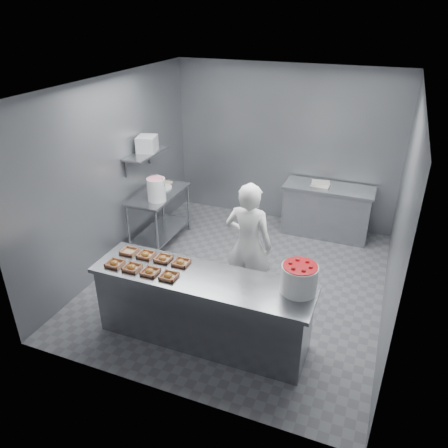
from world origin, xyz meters
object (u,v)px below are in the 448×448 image
at_px(tray_7, 181,262).
at_px(worker, 249,245).
at_px(service_counter, 202,308).
at_px(tray_4, 129,251).
at_px(strawberry_tub, 299,278).
at_px(glaze_bucket, 156,189).
at_px(tray_6, 163,258).
at_px(tray_5, 146,255).
at_px(tray_2, 150,272).
at_px(tray_1, 132,267).
at_px(back_counter, 327,211).
at_px(prep_table, 159,210).
at_px(tray_0, 115,263).
at_px(appliance, 147,144).
at_px(tray_3, 169,276).

xyz_separation_m(tray_7, worker, (0.58, 0.79, -0.06)).
xyz_separation_m(service_counter, tray_4, (-1.05, 0.15, 0.47)).
bearing_deg(strawberry_tub, glaze_bucket, 149.06).
height_order(tray_6, strawberry_tub, strawberry_tub).
distance_m(tray_5, worker, 1.32).
distance_m(tray_2, strawberry_tub, 1.69).
height_order(tray_5, glaze_bucket, glaze_bucket).
distance_m(tray_1, tray_4, 0.39).
xyz_separation_m(tray_6, tray_7, (0.24, 0.00, 0.00)).
relative_size(back_counter, tray_2, 8.01).
relative_size(prep_table, tray_7, 6.40).
height_order(tray_7, worker, worker).
distance_m(tray_2, tray_5, 0.39).
distance_m(back_counter, tray_0, 3.95).
bearing_deg(glaze_bucket, appliance, 133.16).
height_order(tray_2, tray_7, same).
bearing_deg(tray_5, back_counter, 60.99).
xyz_separation_m(tray_1, strawberry_tub, (1.90, 0.29, 0.15)).
distance_m(back_counter, tray_3, 3.65).
distance_m(prep_table, tray_7, 2.25).
xyz_separation_m(tray_1, appliance, (-1.00, 2.16, 0.76)).
xyz_separation_m(tray_0, tray_6, (0.48, 0.31, 0.00)).
bearing_deg(worker, back_counter, -105.20).
bearing_deg(tray_2, glaze_bucket, 117.14).
distance_m(tray_4, glaze_bucket, 1.62).
relative_size(service_counter, tray_3, 13.88).
xyz_separation_m(back_counter, glaze_bucket, (-2.42, -1.56, 0.64)).
bearing_deg(tray_0, prep_table, 105.76).
xyz_separation_m(prep_table, tray_3, (1.31, -2.10, 0.33)).
xyz_separation_m(tray_5, worker, (1.06, 0.79, -0.06)).
bearing_deg(tray_6, tray_7, 0.00).
distance_m(tray_1, appliance, 2.51).
bearing_deg(tray_4, back_counter, 57.75).
bearing_deg(service_counter, worker, 75.51).
bearing_deg(tray_1, tray_7, 32.84).
distance_m(tray_5, tray_7, 0.48).
xyz_separation_m(tray_1, tray_4, (-0.24, 0.31, -0.00)).
bearing_deg(back_counter, tray_5, -119.01).
height_order(tray_4, worker, worker).
height_order(tray_1, tray_7, same).
distance_m(service_counter, back_counter, 3.37).
bearing_deg(service_counter, tray_2, -164.95).
xyz_separation_m(tray_6, worker, (0.82, 0.79, -0.06)).
distance_m(tray_2, tray_6, 0.31).
bearing_deg(worker, tray_4, 31.98).
distance_m(back_counter, strawberry_tub, 3.18).
height_order(tray_4, tray_5, tray_5).
height_order(worker, strawberry_tub, worker).
xyz_separation_m(tray_3, strawberry_tub, (1.42, 0.29, 0.15)).
bearing_deg(tray_6, tray_1, -127.76).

